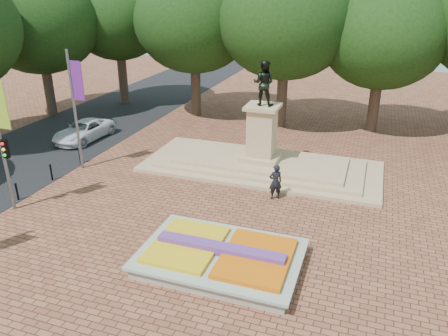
% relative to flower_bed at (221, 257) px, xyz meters
% --- Properties ---
extents(ground, '(90.00, 90.00, 0.00)m').
position_rel_flower_bed_xyz_m(ground, '(-1.03, 2.00, -0.38)').
color(ground, brown).
rests_on(ground, ground).
extents(asphalt_street, '(9.00, 90.00, 0.02)m').
position_rel_flower_bed_xyz_m(asphalt_street, '(-16.03, 7.00, -0.37)').
color(asphalt_street, black).
rests_on(asphalt_street, ground).
extents(flower_bed, '(6.30, 4.30, 0.91)m').
position_rel_flower_bed_xyz_m(flower_bed, '(0.00, 0.00, 0.00)').
color(flower_bed, gray).
rests_on(flower_bed, ground).
extents(monument, '(14.00, 6.00, 6.40)m').
position_rel_flower_bed_xyz_m(monument, '(-1.03, 10.00, 0.50)').
color(monument, tan).
rests_on(monument, ground).
extents(tree_row_back, '(44.80, 8.80, 10.43)m').
position_rel_flower_bed_xyz_m(tree_row_back, '(1.31, 20.00, 6.29)').
color(tree_row_back, '#35271D').
rests_on(tree_row_back, ground).
extents(van, '(2.54, 5.00, 1.35)m').
position_rel_flower_bed_xyz_m(van, '(-14.17, 10.83, 0.30)').
color(van, silver).
rests_on(van, ground).
extents(pedestrian, '(0.83, 0.74, 1.90)m').
position_rel_flower_bed_xyz_m(pedestrian, '(0.69, 6.36, 0.57)').
color(pedestrian, black).
rests_on(pedestrian, ground).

